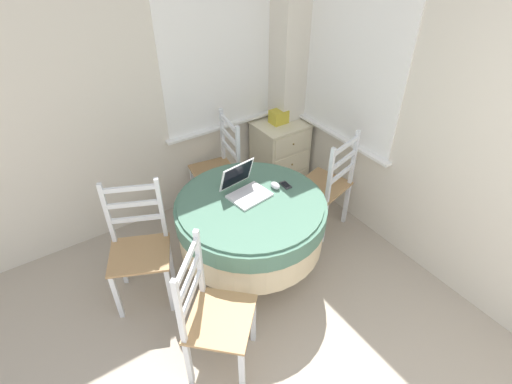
{
  "coord_description": "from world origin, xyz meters",
  "views": [
    {
      "loc": [
        -0.71,
        0.2,
        2.57
      ],
      "look_at": [
        0.73,
        2.34,
        0.66
      ],
      "focal_mm": 28.0,
      "sensor_mm": 36.0,
      "label": 1
    }
  ],
  "objects_px": {
    "dining_chair_camera_near": "(213,316)",
    "dining_chair_left_flank": "(140,248)",
    "round_dining_table": "(251,219)",
    "cell_phone": "(286,185)",
    "corner_cabinet": "(280,155)",
    "storage_box": "(279,117)",
    "dining_chair_near_right_window": "(327,186)",
    "laptop": "(245,188)",
    "dining_chair_near_back_window": "(219,170)",
    "computer_mouse": "(275,186)"
  },
  "relations": [
    {
      "from": "laptop",
      "to": "corner_cabinet",
      "type": "xyz_separation_m",
      "value": [
        0.93,
        0.78,
        -0.41
      ]
    },
    {
      "from": "computer_mouse",
      "to": "storage_box",
      "type": "height_order",
      "value": "storage_box"
    },
    {
      "from": "cell_phone",
      "to": "dining_chair_camera_near",
      "type": "distance_m",
      "value": 1.19
    },
    {
      "from": "dining_chair_near_back_window",
      "to": "corner_cabinet",
      "type": "bearing_deg",
      "value": 2.76
    },
    {
      "from": "computer_mouse",
      "to": "dining_chair_near_back_window",
      "type": "height_order",
      "value": "dining_chair_near_back_window"
    },
    {
      "from": "round_dining_table",
      "to": "laptop",
      "type": "height_order",
      "value": "laptop"
    },
    {
      "from": "computer_mouse",
      "to": "cell_phone",
      "type": "bearing_deg",
      "value": -12.02
    },
    {
      "from": "round_dining_table",
      "to": "dining_chair_left_flank",
      "type": "bearing_deg",
      "value": 162.82
    },
    {
      "from": "round_dining_table",
      "to": "corner_cabinet",
      "type": "bearing_deg",
      "value": 43.08
    },
    {
      "from": "dining_chair_near_back_window",
      "to": "corner_cabinet",
      "type": "relative_size",
      "value": 1.36
    },
    {
      "from": "cell_phone",
      "to": "corner_cabinet",
      "type": "xyz_separation_m",
      "value": [
        0.6,
        0.87,
        -0.36
      ]
    },
    {
      "from": "corner_cabinet",
      "to": "storage_box",
      "type": "xyz_separation_m",
      "value": [
        -0.01,
        0.02,
        0.43
      ]
    },
    {
      "from": "computer_mouse",
      "to": "corner_cabinet",
      "type": "relative_size",
      "value": 0.13
    },
    {
      "from": "dining_chair_near_back_window",
      "to": "dining_chair_camera_near",
      "type": "bearing_deg",
      "value": -120.8
    },
    {
      "from": "dining_chair_near_back_window",
      "to": "laptop",
      "type": "bearing_deg",
      "value": -103.17
    },
    {
      "from": "dining_chair_left_flank",
      "to": "laptop",
      "type": "bearing_deg",
      "value": -10.0
    },
    {
      "from": "round_dining_table",
      "to": "corner_cabinet",
      "type": "height_order",
      "value": "corner_cabinet"
    },
    {
      "from": "cell_phone",
      "to": "dining_chair_near_back_window",
      "type": "height_order",
      "value": "dining_chair_near_back_window"
    },
    {
      "from": "laptop",
      "to": "cell_phone",
      "type": "bearing_deg",
      "value": -15.6
    },
    {
      "from": "dining_chair_near_right_window",
      "to": "corner_cabinet",
      "type": "bearing_deg",
      "value": 84.67
    },
    {
      "from": "laptop",
      "to": "storage_box",
      "type": "distance_m",
      "value": 1.22
    },
    {
      "from": "dining_chair_near_back_window",
      "to": "round_dining_table",
      "type": "bearing_deg",
      "value": -102.73
    },
    {
      "from": "dining_chair_near_right_window",
      "to": "dining_chair_camera_near",
      "type": "distance_m",
      "value": 1.66
    },
    {
      "from": "dining_chair_near_right_window",
      "to": "corner_cabinet",
      "type": "height_order",
      "value": "dining_chair_near_right_window"
    },
    {
      "from": "cell_phone",
      "to": "dining_chair_left_flank",
      "type": "xyz_separation_m",
      "value": [
        -1.16,
        0.24,
        -0.26
      ]
    },
    {
      "from": "round_dining_table",
      "to": "storage_box",
      "type": "relative_size",
      "value": 7.03
    },
    {
      "from": "laptop",
      "to": "dining_chair_near_right_window",
      "type": "bearing_deg",
      "value": -1.96
    },
    {
      "from": "cell_phone",
      "to": "storage_box",
      "type": "height_order",
      "value": "storage_box"
    },
    {
      "from": "dining_chair_near_right_window",
      "to": "dining_chair_camera_near",
      "type": "bearing_deg",
      "value": -156.95
    },
    {
      "from": "computer_mouse",
      "to": "dining_chair_camera_near",
      "type": "height_order",
      "value": "dining_chair_camera_near"
    },
    {
      "from": "laptop",
      "to": "cell_phone",
      "type": "distance_m",
      "value": 0.34
    },
    {
      "from": "cell_phone",
      "to": "dining_chair_near_back_window",
      "type": "distance_m",
      "value": 0.88
    },
    {
      "from": "dining_chair_left_flank",
      "to": "round_dining_table",
      "type": "bearing_deg",
      "value": -17.18
    },
    {
      "from": "cell_phone",
      "to": "storage_box",
      "type": "relative_size",
      "value": 0.65
    },
    {
      "from": "computer_mouse",
      "to": "cell_phone",
      "type": "xyz_separation_m",
      "value": [
        0.09,
        -0.02,
        -0.02
      ]
    },
    {
      "from": "dining_chair_left_flank",
      "to": "storage_box",
      "type": "bearing_deg",
      "value": 20.46
    },
    {
      "from": "dining_chair_near_right_window",
      "to": "corner_cabinet",
      "type": "distance_m",
      "value": 0.82
    },
    {
      "from": "dining_chair_camera_near",
      "to": "dining_chair_near_right_window",
      "type": "bearing_deg",
      "value": 23.05
    },
    {
      "from": "laptop",
      "to": "storage_box",
      "type": "height_order",
      "value": "laptop"
    },
    {
      "from": "dining_chair_camera_near",
      "to": "dining_chair_left_flank",
      "type": "distance_m",
      "value": 0.84
    },
    {
      "from": "storage_box",
      "to": "dining_chair_left_flank",
      "type": "bearing_deg",
      "value": -159.54
    },
    {
      "from": "dining_chair_camera_near",
      "to": "computer_mouse",
      "type": "bearing_deg",
      "value": 33.69
    },
    {
      "from": "dining_chair_camera_near",
      "to": "dining_chair_left_flank",
      "type": "bearing_deg",
      "value": 101.42
    },
    {
      "from": "dining_chair_near_right_window",
      "to": "laptop",
      "type": "bearing_deg",
      "value": 178.04
    },
    {
      "from": "laptop",
      "to": "dining_chair_near_back_window",
      "type": "distance_m",
      "value": 0.82
    },
    {
      "from": "cell_phone",
      "to": "storage_box",
      "type": "bearing_deg",
      "value": 56.56
    },
    {
      "from": "computer_mouse",
      "to": "dining_chair_left_flank",
      "type": "bearing_deg",
      "value": 168.45
    },
    {
      "from": "laptop",
      "to": "computer_mouse",
      "type": "relative_size",
      "value": 3.64
    },
    {
      "from": "dining_chair_near_right_window",
      "to": "cell_phone",
      "type": "bearing_deg",
      "value": -173.34
    },
    {
      "from": "dining_chair_camera_near",
      "to": "corner_cabinet",
      "type": "bearing_deg",
      "value": 42.3
    }
  ]
}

